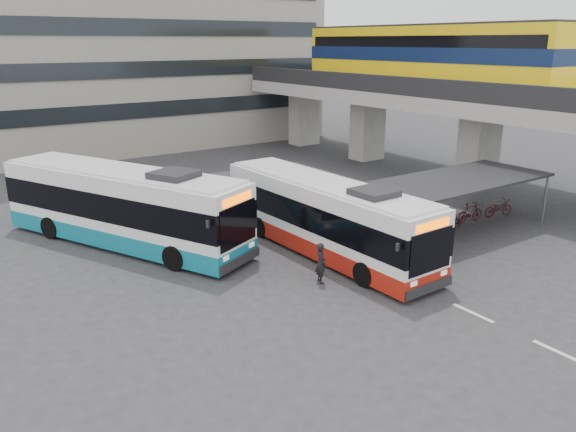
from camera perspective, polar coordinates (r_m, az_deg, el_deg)
ground at (r=19.96m, az=6.92°, el=-8.42°), size 120.00×120.00×0.00m
viaduct at (r=39.06m, az=13.84°, el=13.35°), size 8.00×32.00×9.68m
bike_shelter at (r=27.24m, az=16.26°, el=1.51°), size 10.00×4.00×2.54m
road_markings at (r=19.87m, az=18.27°, el=-9.34°), size 0.15×7.60×0.01m
bus_main at (r=23.66m, az=3.75°, el=-0.10°), size 2.77×11.39×3.35m
bus_teal at (r=25.57m, az=-16.40°, el=0.88°), size 7.57×12.31×3.65m
pedestrian at (r=20.88m, az=3.35°, el=-4.78°), size 0.52×0.65×1.56m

